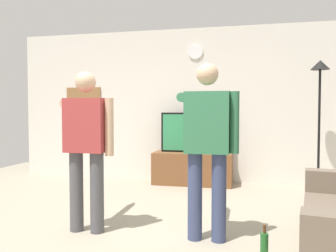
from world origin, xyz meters
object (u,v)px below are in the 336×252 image
at_px(television, 193,132).
at_px(framed_picture, 84,102).
at_px(tv_stand, 192,168).
at_px(person_standing_nearer_lamp, 87,142).
at_px(floor_lamp, 320,98).
at_px(beverage_bottle, 264,246).
at_px(wall_clock, 195,52).
at_px(person_standing_nearer_couch, 207,140).

distance_m(television, framed_picture, 2.22).
height_order(tv_stand, person_standing_nearer_lamp, person_standing_nearer_lamp).
height_order(floor_lamp, beverage_bottle, floor_lamp).
distance_m(tv_stand, wall_clock, 2.04).
xyz_separation_m(framed_picture, person_standing_nearer_couch, (2.68, -2.80, -0.46)).
distance_m(wall_clock, beverage_bottle, 3.98).
bearing_deg(tv_stand, person_standing_nearer_couch, -77.84).
relative_size(framed_picture, person_standing_nearer_couch, 0.41).
distance_m(wall_clock, framed_picture, 2.31).
bearing_deg(beverage_bottle, framed_picture, 135.34).
height_order(wall_clock, person_standing_nearer_couch, wall_clock).
relative_size(person_standing_nearer_couch, beverage_bottle, 5.63).
xyz_separation_m(tv_stand, person_standing_nearer_couch, (0.54, -2.51, 0.69)).
bearing_deg(wall_clock, person_standing_nearer_couch, -79.07).
xyz_separation_m(person_standing_nearer_lamp, beverage_bottle, (1.76, -0.33, -0.81)).
bearing_deg(person_standing_nearer_couch, tv_stand, 102.16).
xyz_separation_m(framed_picture, beverage_bottle, (3.21, -3.17, -1.30)).
distance_m(framed_picture, person_standing_nearer_couch, 3.91).
xyz_separation_m(television, person_standing_nearer_couch, (0.54, -2.55, 0.09)).
distance_m(television, person_standing_nearer_couch, 2.61).
height_order(television, person_standing_nearer_couch, person_standing_nearer_couch).
bearing_deg(person_standing_nearer_lamp, person_standing_nearer_couch, 1.52).
bearing_deg(wall_clock, beverage_bottle, -71.43).
distance_m(person_standing_nearer_lamp, beverage_bottle, 1.96).
bearing_deg(television, framed_picture, 173.38).
bearing_deg(wall_clock, television, -90.00).
relative_size(person_standing_nearer_lamp, beverage_bottle, 5.45).
bearing_deg(framed_picture, beverage_bottle, -44.66).
height_order(television, framed_picture, framed_picture).
bearing_deg(beverage_bottle, television, 110.00).
relative_size(television, floor_lamp, 0.55).
relative_size(tv_stand, person_standing_nearer_lamp, 0.81).
relative_size(television, person_standing_nearer_lamp, 0.67).
bearing_deg(television, person_standing_nearer_couch, -78.05).
bearing_deg(wall_clock, person_standing_nearer_lamp, -103.81).
bearing_deg(floor_lamp, television, 172.83).
distance_m(tv_stand, framed_picture, 2.45).
distance_m(wall_clock, person_standing_nearer_couch, 3.14).
xyz_separation_m(wall_clock, person_standing_nearer_couch, (0.54, -2.80, -1.32)).
bearing_deg(tv_stand, framed_picture, 172.16).
relative_size(framed_picture, person_standing_nearer_lamp, 0.42).
height_order(tv_stand, beverage_bottle, tv_stand).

